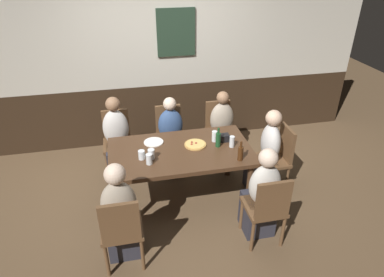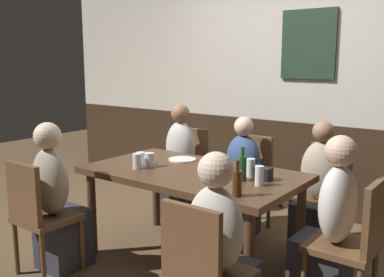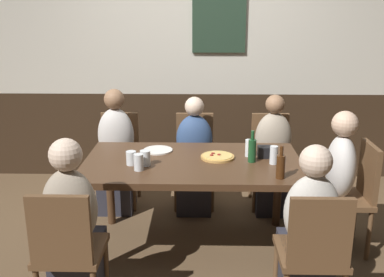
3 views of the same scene
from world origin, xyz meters
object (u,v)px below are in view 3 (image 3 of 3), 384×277
at_px(chair_mid_far, 195,154).
at_px(chair_right_near, 314,250).
at_px(chair_head_east, 353,191).
at_px(pint_glass_amber, 249,149).
at_px(beer_glass_tall, 139,163).
at_px(chair_left_far, 119,153).
at_px(dining_table, 193,170).
at_px(chair_right_far, 270,154).
at_px(beer_bottle_green, 252,150).
at_px(condiment_caddy, 265,152).
at_px(pizza, 218,157).
at_px(tumbler_short, 274,156).
at_px(person_right_far, 273,163).
at_px(person_left_near, 75,236).
at_px(person_left_far, 116,160).
at_px(beer_bottle_brown, 281,166).
at_px(beer_glass_half, 145,159).
at_px(chair_left_near, 67,248).
at_px(person_mid_far, 194,164).
at_px(person_head_east, 332,193).
at_px(person_right_near, 307,240).
at_px(tumbler_water, 131,159).
at_px(plate_white_large, 158,150).

height_order(chair_mid_far, chair_right_near, same).
relative_size(chair_head_east, pint_glass_amber, 6.53).
bearing_deg(beer_glass_tall, chair_left_far, 107.58).
relative_size(dining_table, pint_glass_amber, 12.45).
xyz_separation_m(chair_right_near, chair_right_far, (0.00, 1.78, 0.00)).
xyz_separation_m(beer_bottle_green, condiment_caddy, (0.11, 0.11, -0.05)).
relative_size(pizza, tumbler_short, 1.90).
xyz_separation_m(chair_mid_far, tumbler_short, (0.61, -0.94, 0.30)).
xyz_separation_m(chair_left_far, chair_head_east, (1.99, -0.89, 0.00)).
bearing_deg(person_right_far, person_left_near, -135.39).
height_order(person_left_far, beer_bottle_brown, person_left_far).
distance_m(chair_head_east, tumbler_short, 0.71).
bearing_deg(beer_glass_half, beer_bottle_brown, -13.98).
relative_size(chair_left_near, person_mid_far, 0.81).
xyz_separation_m(beer_glass_tall, pint_glass_amber, (0.83, 0.33, 0.00)).
bearing_deg(beer_glass_half, person_head_east, 4.26).
height_order(chair_right_near, beer_bottle_green, beer_bottle_green).
distance_m(person_mid_far, person_head_east, 1.31).
bearing_deg(person_mid_far, beer_bottle_brown, -60.26).
height_order(pizza, beer_bottle_green, beer_bottle_green).
relative_size(chair_right_far, pizza, 3.33).
height_order(chair_left_far, chair_left_near, same).
distance_m(chair_left_far, pint_glass_amber, 1.44).
height_order(beer_glass_tall, condiment_caddy, beer_glass_tall).
distance_m(chair_right_near, pizza, 1.13).
bearing_deg(chair_mid_far, chair_head_east, -35.39).
distance_m(chair_right_far, person_mid_far, 0.76).
relative_size(chair_mid_far, person_head_east, 0.77).
height_order(dining_table, condiment_caddy, condiment_caddy).
bearing_deg(condiment_caddy, person_left_near, -147.67).
distance_m(person_right_near, tumbler_water, 1.39).
relative_size(chair_mid_far, beer_glass_half, 7.68).
relative_size(person_right_near, pint_glass_amber, 8.28).
distance_m(person_mid_far, person_right_far, 0.74).
relative_size(tumbler_short, beer_glass_half, 1.22).
bearing_deg(beer_glass_tall, person_left_far, 110.38).
bearing_deg(person_right_far, chair_right_near, -90.00).
distance_m(person_left_far, beer_glass_tall, 1.05).
relative_size(dining_table, chair_left_near, 1.91).
bearing_deg(chair_head_east, chair_left_near, -155.90).
xyz_separation_m(pint_glass_amber, beer_bottle_brown, (0.17, -0.47, 0.03)).
bearing_deg(chair_right_near, person_left_far, 132.33).
bearing_deg(dining_table, pizza, 19.74).
bearing_deg(chair_right_near, person_head_east, 68.34).
xyz_separation_m(beer_glass_tall, beer_bottle_green, (0.84, 0.20, 0.04)).
bearing_deg(person_right_far, tumbler_water, -145.54).
xyz_separation_m(person_left_far, condiment_caddy, (1.30, -0.63, 0.30)).
bearing_deg(tumbler_water, plate_white_large, 63.08).
xyz_separation_m(chair_head_east, beer_bottle_brown, (-0.64, -0.35, 0.33)).
relative_size(person_right_far, pint_glass_amber, 8.23).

